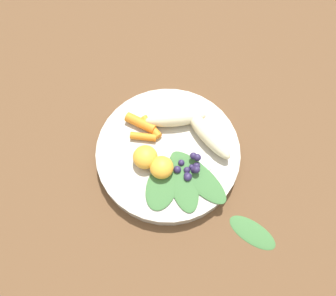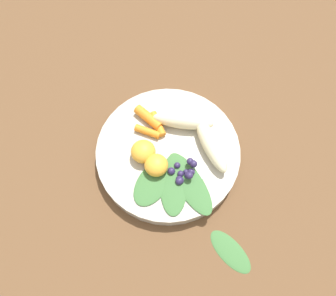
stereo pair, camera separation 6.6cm
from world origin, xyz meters
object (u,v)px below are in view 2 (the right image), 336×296
banana_peeled_left (183,121)px  orange_segment_near (156,165)px  banana_peeled_right (211,145)px  kale_leaf_stray (231,251)px  bowl (168,153)px

banana_peeled_left → orange_segment_near: 0.11m
banana_peeled_left → banana_peeled_right: same height
kale_leaf_stray → bowl: bearing=170.0°
banana_peeled_left → banana_peeled_right: bearing=143.1°
banana_peeled_right → orange_segment_near: size_ratio=2.71×
banana_peeled_right → orange_segment_near: same height
orange_segment_near → kale_leaf_stray: bearing=52.0°
bowl → banana_peeled_left: 0.07m
bowl → banana_peeled_left: bearing=161.7°
banana_peeled_left → bowl: bearing=69.8°
bowl → banana_peeled_right: size_ratio=2.34×
bowl → banana_peeled_left: banana_peeled_left is taller
orange_segment_near → banana_peeled_left: bearing=161.0°
bowl → orange_segment_near: 0.05m
banana_peeled_right → banana_peeled_left: bearing=22.5°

